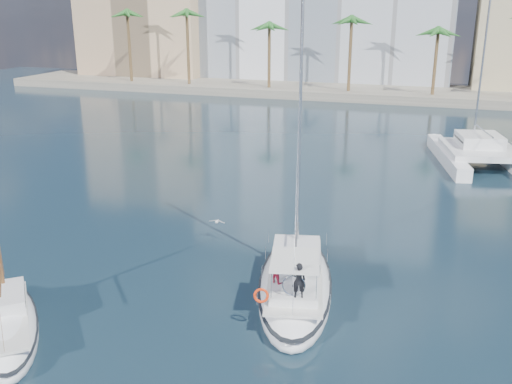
% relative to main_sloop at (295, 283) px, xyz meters
% --- Properties ---
extents(ground, '(160.00, 160.00, 0.00)m').
position_rel_main_sloop_xyz_m(ground, '(-2.41, 1.35, -0.50)').
color(ground, black).
rests_on(ground, ground).
extents(quay, '(120.00, 14.00, 1.20)m').
position_rel_main_sloop_xyz_m(quay, '(-2.41, 62.35, 0.10)').
color(quay, gray).
rests_on(quay, ground).
extents(building_tan_left, '(22.00, 14.00, 22.00)m').
position_rel_main_sloop_xyz_m(building_tan_left, '(-44.41, 70.35, 10.50)').
color(building_tan_left, tan).
rests_on(building_tan_left, ground).
extents(palm_left, '(3.60, 3.60, 12.30)m').
position_rel_main_sloop_xyz_m(palm_left, '(-36.41, 58.35, 9.78)').
color(palm_left, brown).
rests_on(palm_left, ground).
extents(palm_centre, '(3.60, 3.60, 12.30)m').
position_rel_main_sloop_xyz_m(palm_centre, '(-2.41, 58.35, 9.78)').
color(palm_centre, brown).
rests_on(palm_centre, ground).
extents(main_sloop, '(5.61, 11.07, 15.72)m').
position_rel_main_sloop_xyz_m(main_sloop, '(0.00, 0.00, 0.00)').
color(main_sloop, white).
rests_on(main_sloop, ground).
extents(small_sloop, '(6.82, 7.36, 10.99)m').
position_rel_main_sloop_xyz_m(small_sloop, '(-10.28, -7.04, -0.09)').
color(small_sloop, white).
rests_on(small_sloop, ground).
extents(catamaran, '(8.60, 13.35, 17.95)m').
position_rel_main_sloop_xyz_m(catamaran, '(9.04, 27.08, 0.65)').
color(catamaran, white).
rests_on(catamaran, ground).
extents(seagull, '(0.96, 0.41, 0.18)m').
position_rel_main_sloop_xyz_m(seagull, '(-5.78, 4.72, 0.65)').
color(seagull, silver).
rests_on(seagull, ground).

